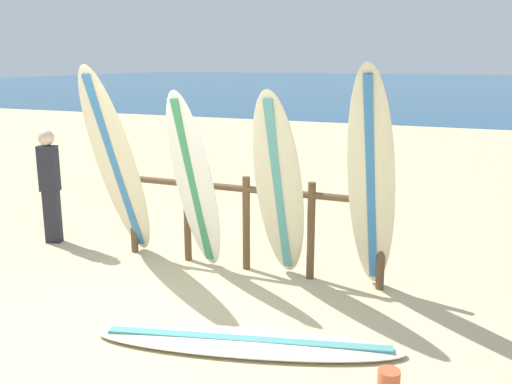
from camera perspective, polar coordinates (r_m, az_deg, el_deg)
name	(u,v)px	position (r m, az deg, el deg)	size (l,w,h in m)	color
ground_plane	(136,315)	(5.91, -11.93, -12.01)	(120.00, 120.00, 0.00)	#D3BC8C
ocean_water	(465,85)	(62.48, 20.23, 10.09)	(120.00, 80.00, 0.01)	navy
surfboard_rack	(246,213)	(6.76, -0.99, -2.10)	(3.33, 0.09, 1.14)	brown
surfboard_leaning_far_left	(117,167)	(7.04, -13.76, 2.50)	(0.64, 1.22, 2.45)	beige
surfboard_leaning_left	(194,183)	(6.60, -6.21, 0.89)	(0.66, 0.78, 2.18)	white
surfboard_leaning_center_left	(279,189)	(6.16, 2.34, 0.26)	(0.60, 1.03, 2.22)	beige
surfboard_leaning_center	(371,185)	(5.85, 11.50, 0.65)	(0.52, 1.11, 2.48)	beige
surfboard_lying_on_sand	(247,342)	(5.21, -0.94, -14.85)	(2.82, 1.24, 0.08)	beige
beachgoer_standing	(50,182)	(8.23, -20.00, 0.99)	(0.29, 0.24, 1.57)	#26262D
sand_bucket	(389,382)	(4.66, 13.17, -18.06)	(0.17, 0.17, 0.19)	#CC5933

